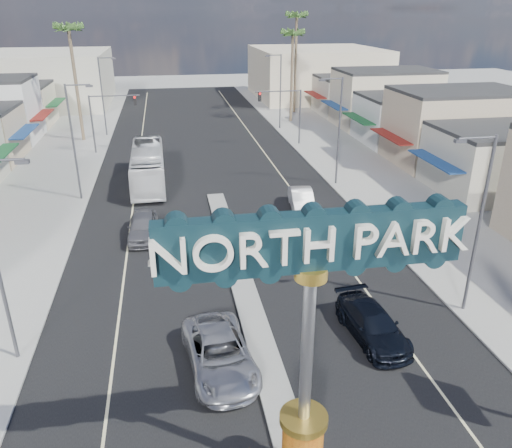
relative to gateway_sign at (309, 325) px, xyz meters
name	(u,v)px	position (x,y,z in m)	size (l,w,h in m)	color
ground	(214,192)	(0.00, 28.02, -5.93)	(160.00, 160.00, 0.00)	gray
road	(214,192)	(0.00, 28.02, -5.92)	(20.00, 120.00, 0.01)	black
median_island	(244,288)	(0.00, 12.02, -5.85)	(1.30, 30.00, 0.16)	gray
sidewalk_left	(37,202)	(-14.00, 28.02, -5.87)	(8.00, 120.00, 0.12)	gray
sidewalk_right	(373,181)	(14.00, 28.02, -5.87)	(8.00, 120.00, 0.12)	gray
storefront_row_right	(414,115)	(24.00, 41.02, -2.93)	(12.00, 42.00, 6.00)	#B7B29E
backdrop_far_left	(42,79)	(-22.00, 73.02, -1.93)	(20.00, 20.00, 8.00)	#B7B29E
backdrop_far_right	(316,73)	(22.00, 73.02, -1.93)	(20.00, 20.00, 8.00)	beige
gateway_sign	(309,325)	(0.00, 0.00, 0.00)	(8.20, 1.50, 9.15)	#BE430E
traffic_signal_left	(109,112)	(-9.18, 42.02, -1.65)	(5.09, 0.45, 6.00)	#47474C
traffic_signal_right	(284,106)	(9.18, 42.02, -1.65)	(5.09, 0.45, 6.00)	#47474C
streetlight_l_mid	(75,137)	(-10.43, 28.02, -0.86)	(2.03, 0.22, 9.00)	#47474C
streetlight_l_far	(103,93)	(-10.43, 50.02, -0.86)	(2.03, 0.22, 9.00)	#47474C
streetlight_r_near	(477,218)	(10.43, 8.02, -0.86)	(2.03, 0.22, 9.00)	#47474C
streetlight_r_mid	(337,126)	(10.43, 28.02, -0.86)	(2.03, 0.22, 9.00)	#47474C
streetlight_r_far	(279,88)	(10.43, 50.02, -0.86)	(2.03, 0.22, 9.00)	#47474C
palm_left_far	(69,34)	(-13.00, 48.02, 5.57)	(2.60, 2.60, 13.10)	brown
palm_right_mid	(293,38)	(13.00, 54.02, 4.67)	(2.60, 2.60, 12.10)	brown
palm_right_far	(297,21)	(15.00, 60.02, 6.46)	(2.60, 2.60, 14.10)	brown
suv_left	(219,353)	(-2.00, 5.80, -5.15)	(2.57, 5.58, 1.55)	#AEAFB3
suv_right	(372,324)	(5.16, 6.73, -5.21)	(2.01, 4.93, 1.43)	black
car_parked_left	(143,226)	(-5.50, 19.85, -5.12)	(1.92, 4.76, 1.62)	slate
car_parked_right	(302,200)	(6.15, 22.92, -5.17)	(1.61, 4.61, 1.52)	silver
city_bus	(148,166)	(-5.33, 31.11, -4.35)	(2.66, 11.35, 3.16)	white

